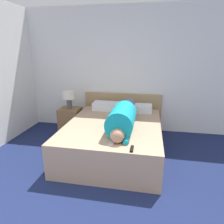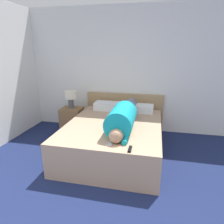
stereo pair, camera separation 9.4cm
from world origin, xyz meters
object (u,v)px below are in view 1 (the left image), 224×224
at_px(nightstand, 70,121).
at_px(tv_remote, 132,149).
at_px(pillow_near_headboard, 106,106).
at_px(table_lamp, 69,97).
at_px(cell_phone, 111,143).
at_px(person_lying, 124,116).
at_px(bed, 114,138).
at_px(pillow_second, 139,108).

bearing_deg(nightstand, tv_remote, -46.50).
bearing_deg(pillow_near_headboard, table_lamp, -170.08).
bearing_deg(cell_phone, pillow_near_headboard, 104.96).
bearing_deg(cell_phone, person_lying, 83.95).
bearing_deg(cell_phone, table_lamp, 129.48).
xyz_separation_m(person_lying, tv_remote, (0.21, -0.78, -0.16)).
bearing_deg(bed, tv_remote, -65.90).
xyz_separation_m(person_lying, cell_phone, (-0.07, -0.67, -0.16)).
height_order(table_lamp, tv_remote, table_lamp).
relative_size(table_lamp, person_lying, 0.21).
xyz_separation_m(tv_remote, cell_phone, (-0.28, 0.11, -0.01)).
bearing_deg(person_lying, nightstand, 149.08).
height_order(person_lying, pillow_second, person_lying).
distance_m(nightstand, pillow_second, 1.49).
bearing_deg(tv_remote, cell_phone, 158.51).
xyz_separation_m(bed, pillow_second, (0.39, 0.78, 0.34)).
bearing_deg(table_lamp, nightstand, 0.00).
bearing_deg(person_lying, tv_remote, -74.92).
distance_m(table_lamp, cell_phone, 1.85).
bearing_deg(table_lamp, cell_phone, -50.52).
distance_m(pillow_near_headboard, cell_phone, 1.60).
bearing_deg(bed, person_lying, -26.63).
xyz_separation_m(pillow_near_headboard, tv_remote, (0.69, -1.65, -0.07)).
distance_m(table_lamp, pillow_second, 1.46).
distance_m(table_lamp, pillow_near_headboard, 0.79).
xyz_separation_m(nightstand, person_lying, (1.23, -0.74, 0.43)).
height_order(person_lying, pillow_near_headboard, person_lying).
relative_size(nightstand, table_lamp, 1.53).
distance_m(pillow_near_headboard, pillow_second, 0.69).
distance_m(table_lamp, person_lying, 1.44).
height_order(table_lamp, pillow_second, table_lamp).
height_order(tv_remote, cell_phone, tv_remote).
distance_m(pillow_near_headboard, tv_remote, 1.79).
height_order(pillow_near_headboard, tv_remote, pillow_near_headboard).
height_order(bed, pillow_near_headboard, pillow_near_headboard).
height_order(bed, person_lying, person_lying).
distance_m(person_lying, cell_phone, 0.69).
bearing_deg(nightstand, pillow_near_headboard, 9.92).
distance_m(nightstand, table_lamp, 0.53).
distance_m(bed, person_lying, 0.48).
bearing_deg(pillow_second, person_lying, -103.66).
bearing_deg(pillow_near_headboard, tv_remote, -67.22).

